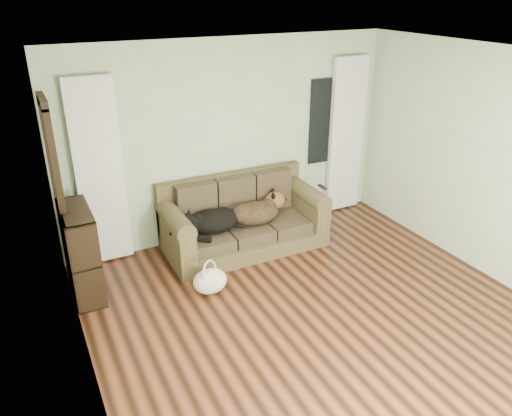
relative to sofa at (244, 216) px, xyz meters
name	(u,v)px	position (x,y,z in m)	size (l,w,h in m)	color
floor	(333,331)	(0.05, -1.97, -0.45)	(5.00, 5.00, 0.00)	black
ceiling	(354,64)	(0.05, -1.97, 2.15)	(5.00, 5.00, 0.00)	white
wall_back	(230,141)	(0.05, 0.53, 0.85)	(4.50, 0.04, 2.60)	beige
wall_left	(82,273)	(-2.20, -1.97, 0.85)	(0.04, 5.00, 2.60)	beige
curtain_left	(100,174)	(-1.65, 0.45, 0.70)	(0.55, 0.08, 2.25)	white
curtain_right	(346,136)	(1.85, 0.45, 0.70)	(0.55, 0.08, 2.25)	white
window_pane	(325,121)	(1.50, 0.50, 0.95)	(0.50, 0.03, 1.20)	black
door_casing	(60,201)	(-2.15, 0.07, 0.60)	(0.07, 0.60, 2.10)	black
sofa	(244,216)	(0.00, 0.00, 0.00)	(2.04, 0.88, 0.83)	#474322
dog_black_lab	(209,222)	(-0.50, -0.03, 0.03)	(0.66, 0.46, 0.28)	black
dog_shepherd	(257,211)	(0.17, -0.03, 0.04)	(0.68, 0.48, 0.30)	black
tv_remote	(322,187)	(1.05, -0.20, 0.28)	(0.05, 0.18, 0.02)	black
tote_bag	(210,280)	(-0.79, -0.79, -0.29)	(0.39, 0.30, 0.28)	beige
bookshelf	(81,253)	(-2.04, -0.17, 0.05)	(0.31, 0.81, 1.02)	black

